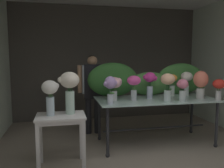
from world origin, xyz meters
name	(u,v)px	position (x,y,z in m)	size (l,w,h in m)	color
ground_plane	(128,143)	(0.00, 1.94, 0.00)	(8.55, 8.55, 0.00)	gray
wall_back	(108,63)	(0.00, 3.89, 1.42)	(4.83, 0.12, 2.84)	#4C4742
display_table_glass	(156,105)	(0.49, 1.84, 0.72)	(2.14, 1.00, 0.84)	silver
side_table_white	(61,123)	(-1.19, 1.26, 0.64)	(0.68, 0.49, 0.76)	white
florist	(93,86)	(-0.55, 2.66, 1.00)	(0.60, 0.24, 1.61)	#232328
foliage_backdrop	(146,80)	(0.43, 2.22, 1.13)	(2.38, 0.31, 0.64)	#2D6028
vase_magenta_hydrangea	(150,82)	(0.38, 1.88, 1.13)	(0.26, 0.21, 0.47)	silver
vase_fuchsia_carnations	(134,84)	(0.03, 1.75, 1.12)	(0.23, 0.23, 0.43)	silver
vase_lilac_roses	(110,86)	(-0.42, 1.53, 1.12)	(0.23, 0.18, 0.44)	silver
vase_rosy_freesia	(182,88)	(0.82, 1.52, 1.06)	(0.22, 0.18, 0.38)	silver
vase_coral_anemones	(201,82)	(1.26, 1.67, 1.13)	(0.29, 0.26, 0.50)	silver
vase_peach_tulips	(168,83)	(0.55, 1.52, 1.14)	(0.24, 0.24, 0.47)	silver
vase_sunset_peonies	(172,83)	(0.90, 2.06, 1.09)	(0.19, 0.19, 0.42)	silver
vase_scarlet_ranunculus	(219,87)	(1.45, 1.43, 1.07)	(0.21, 0.21, 0.37)	silver
vase_ivory_snapdragons	(187,80)	(1.18, 2.01, 1.14)	(0.22, 0.22, 0.46)	silver
vase_blush_lilies	(114,85)	(-0.31, 1.81, 1.10)	(0.31, 0.29, 0.40)	silver
vase_white_roses_tall	(50,94)	(-1.33, 1.26, 1.07)	(0.24, 0.22, 0.50)	silver
vase_cream_lisianthus_tall	(69,87)	(-1.06, 1.31, 1.15)	(0.31, 0.28, 0.61)	silver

